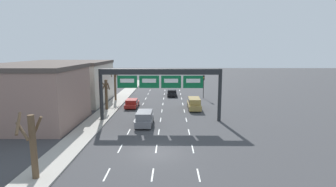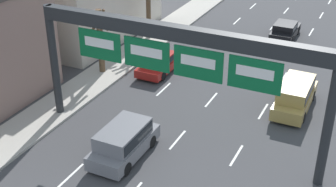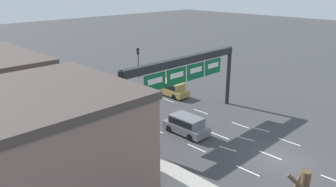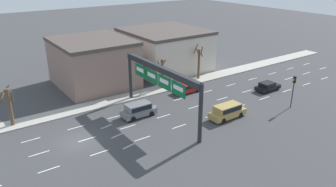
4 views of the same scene
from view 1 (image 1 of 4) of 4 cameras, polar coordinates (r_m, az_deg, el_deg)
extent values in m
plane|color=#3D3D3F|center=(23.34, -2.69, -12.84)|extent=(220.00, 220.00, 0.00)
cube|color=#A8A399|center=(25.06, -21.69, -11.74)|extent=(2.80, 110.00, 0.15)
cube|color=white|center=(20.18, -13.19, -16.79)|extent=(0.12, 2.00, 0.01)
cube|color=white|center=(24.66, -10.40, -11.73)|extent=(0.12, 2.00, 0.01)
cube|color=white|center=(29.30, -8.54, -8.23)|extent=(0.12, 2.00, 0.01)
cube|color=white|center=(34.05, -7.21, -5.69)|extent=(0.12, 2.00, 0.01)
cube|color=white|center=(38.86, -6.22, -3.77)|extent=(0.12, 2.00, 0.01)
cube|color=white|center=(43.71, -5.45, -2.28)|extent=(0.12, 2.00, 0.01)
cube|color=white|center=(48.59, -4.84, -1.08)|extent=(0.12, 2.00, 0.01)
cube|color=white|center=(53.49, -4.34, -0.11)|extent=(0.12, 2.00, 0.01)
cube|color=white|center=(58.41, -3.92, 0.71)|extent=(0.12, 2.00, 0.01)
cube|color=white|center=(63.35, -3.57, 1.39)|extent=(0.12, 2.00, 0.01)
cube|color=white|center=(68.29, -3.27, 1.98)|extent=(0.12, 2.00, 0.01)
cube|color=white|center=(19.70, -3.38, -17.23)|extent=(0.12, 2.00, 0.01)
cube|color=white|center=(24.26, -2.55, -11.94)|extent=(0.12, 2.00, 0.01)
cube|color=white|center=(28.97, -2.01, -8.33)|extent=(0.12, 2.00, 0.01)
cube|color=white|center=(33.76, -1.63, -5.75)|extent=(0.12, 2.00, 0.01)
cube|color=white|center=(38.60, -1.34, -3.80)|extent=(0.12, 2.00, 0.01)
cube|color=white|center=(43.48, -1.12, -2.30)|extent=(0.12, 2.00, 0.01)
cube|color=white|center=(48.39, -0.94, -1.09)|extent=(0.12, 2.00, 0.01)
cube|color=white|center=(53.31, -0.80, -0.11)|extent=(0.12, 2.00, 0.01)
cube|color=white|center=(58.25, -0.68, 0.70)|extent=(0.12, 2.00, 0.01)
cube|color=white|center=(63.19, -0.58, 1.39)|extent=(0.12, 2.00, 0.01)
cube|color=white|center=(68.15, -0.49, 1.98)|extent=(0.12, 2.00, 0.01)
cube|color=white|center=(19.76, 6.66, -17.20)|extent=(0.12, 2.00, 0.01)
cube|color=white|center=(24.31, 5.41, -11.92)|extent=(0.12, 2.00, 0.01)
cube|color=white|center=(29.01, 4.59, -8.33)|extent=(0.12, 2.00, 0.01)
cube|color=white|center=(33.79, 4.00, -5.75)|extent=(0.12, 2.00, 0.01)
cube|color=white|center=(38.64, 3.57, -3.81)|extent=(0.12, 2.00, 0.01)
cube|color=white|center=(43.51, 3.23, -2.30)|extent=(0.12, 2.00, 0.01)
cube|color=white|center=(48.41, 2.96, -1.10)|extent=(0.12, 2.00, 0.01)
cube|color=white|center=(53.33, 2.75, -0.12)|extent=(0.12, 2.00, 0.01)
cube|color=white|center=(58.27, 2.57, 0.70)|extent=(0.12, 2.00, 0.01)
cube|color=white|center=(63.21, 2.41, 1.38)|extent=(0.12, 2.00, 0.01)
cube|color=white|center=(68.16, 2.28, 1.97)|extent=(0.12, 2.00, 0.01)
cylinder|color=#232628|center=(33.75, -14.34, -0.34)|extent=(0.44, 0.44, 6.57)
cylinder|color=#232628|center=(33.18, 11.20, -0.39)|extent=(0.44, 0.44, 6.57)
cube|color=#232628|center=(32.27, -1.71, 4.78)|extent=(14.80, 0.60, 0.70)
cube|color=#0C6033|center=(32.46, -8.87, 2.54)|extent=(2.44, 0.08, 1.53)
cube|color=white|center=(32.40, -8.88, 2.77)|extent=(1.71, 0.02, 0.49)
cube|color=#0C6033|center=(32.13, -4.12, 2.56)|extent=(2.44, 0.08, 1.53)
cube|color=white|center=(32.07, -4.13, 2.79)|extent=(1.71, 0.02, 0.49)
cube|color=#0C6033|center=(32.02, 0.69, 2.56)|extent=(2.44, 0.08, 1.53)
cube|color=white|center=(31.96, 0.69, 2.79)|extent=(1.71, 0.02, 0.49)
cube|color=#0C6033|center=(32.14, 5.50, 2.54)|extent=(2.44, 0.08, 1.53)
cube|color=white|center=(32.08, 5.51, 2.78)|extent=(1.71, 0.02, 0.49)
cube|color=gray|center=(35.26, -28.47, -0.74)|extent=(12.07, 10.53, 6.62)
cube|color=#4C423D|center=(34.88, -28.93, 5.03)|extent=(12.31, 10.74, 0.50)
cube|color=beige|center=(47.82, -21.19, 2.08)|extent=(13.28, 12.46, 6.51)
cube|color=#4C423D|center=(47.54, -21.44, 6.27)|extent=(13.55, 12.71, 0.50)
cube|color=#A88947|center=(39.78, 5.69, -2.62)|extent=(1.79, 4.84, 0.74)
cube|color=#A88947|center=(39.58, 5.71, -1.55)|extent=(1.65, 3.39, 0.80)
cube|color=black|center=(39.58, 5.71, -1.55)|extent=(1.68, 3.12, 0.57)
cylinder|color=black|center=(41.18, 4.39, -2.53)|extent=(0.22, 0.66, 0.66)
cylinder|color=black|center=(41.32, 6.62, -2.52)|extent=(0.22, 0.66, 0.66)
cylinder|color=black|center=(38.35, 4.67, -3.42)|extent=(0.22, 0.66, 0.66)
cylinder|color=black|center=(38.50, 7.07, -3.41)|extent=(0.22, 0.66, 0.66)
cube|color=maroon|center=(41.31, -7.84, -2.34)|extent=(1.79, 4.31, 0.55)
cube|color=maroon|center=(40.95, -7.91, -1.65)|extent=(1.65, 2.24, 0.57)
cube|color=black|center=(40.95, -7.91, -1.65)|extent=(1.68, 2.06, 0.41)
cylinder|color=black|center=(42.71, -8.66, -2.17)|extent=(0.22, 0.66, 0.66)
cylinder|color=black|center=(42.48, -6.51, -2.19)|extent=(0.22, 0.66, 0.66)
cylinder|color=black|center=(40.22, -9.24, -2.91)|extent=(0.22, 0.66, 0.66)
cylinder|color=black|center=(39.98, -6.96, -2.93)|extent=(0.22, 0.66, 0.66)
cube|color=slate|center=(31.36, -5.14, -5.93)|extent=(1.89, 4.32, 0.71)
cube|color=slate|center=(31.13, -5.17, -4.62)|extent=(1.74, 3.02, 0.78)
cube|color=black|center=(31.13, -5.17, -4.62)|extent=(1.78, 2.78, 0.56)
cylinder|color=black|center=(32.76, -6.41, -5.69)|extent=(0.22, 0.66, 0.66)
cylinder|color=black|center=(32.59, -3.40, -5.72)|extent=(0.22, 0.66, 0.66)
cylinder|color=black|center=(30.29, -7.01, -6.96)|extent=(0.22, 0.66, 0.66)
cylinder|color=black|center=(30.11, -3.74, -7.01)|extent=(0.22, 0.66, 0.66)
cube|color=black|center=(51.03, 0.87, 0.01)|extent=(1.77, 3.96, 0.58)
cube|color=black|center=(50.71, 0.87, 0.58)|extent=(1.62, 2.06, 0.52)
cube|color=black|center=(50.71, 0.87, 0.58)|extent=(1.66, 1.89, 0.38)
cylinder|color=black|center=(52.23, -0.01, 0.05)|extent=(0.22, 0.66, 0.66)
cylinder|color=black|center=(52.24, 1.74, 0.05)|extent=(0.22, 0.66, 0.66)
cylinder|color=black|center=(49.89, -0.04, -0.39)|extent=(0.22, 0.66, 0.66)
cylinder|color=black|center=(49.90, 1.79, -0.40)|extent=(0.22, 0.66, 0.66)
cylinder|color=black|center=(48.77, 7.72, 0.92)|extent=(0.12, 0.12, 3.40)
cube|color=black|center=(48.50, 7.78, 3.44)|extent=(0.30, 0.24, 0.90)
sphere|color=#3D0E0C|center=(48.34, 7.80, 3.77)|extent=(0.20, 0.20, 0.20)
sphere|color=gold|center=(48.37, 7.80, 3.42)|extent=(0.20, 0.20, 0.20)
sphere|color=#0E3515|center=(48.40, 7.79, 3.07)|extent=(0.20, 0.20, 0.20)
cylinder|color=brown|center=(39.65, -13.29, -0.24)|extent=(0.41, 0.41, 4.40)
cylinder|color=brown|center=(38.97, -13.69, 1.82)|extent=(1.17, 0.40, 1.15)
cylinder|color=brown|center=(39.83, -13.63, 1.77)|extent=(0.88, 0.78, 1.44)
cylinder|color=brown|center=(39.35, -12.83, 1.54)|extent=(0.25, 0.92, 1.08)
cylinder|color=brown|center=(20.20, -27.27, -10.31)|extent=(0.44, 0.44, 4.45)
cylinder|color=brown|center=(19.86, -29.82, -5.68)|extent=(0.71, 1.62, 1.24)
cylinder|color=brown|center=(20.16, -26.71, -6.71)|extent=(1.07, 0.43, 1.73)
cylinder|color=brown|center=(19.56, -29.12, -7.20)|extent=(1.24, 0.90, 1.10)
cylinder|color=brown|center=(46.68, -11.42, 1.50)|extent=(0.38, 0.38, 4.80)
cylinder|color=brown|center=(46.74, -11.17, 4.24)|extent=(0.92, 0.62, 1.55)
cylinder|color=brown|center=(45.99, -11.05, 3.96)|extent=(0.96, 1.09, 1.33)
cylinder|color=brown|center=(46.08, -11.62, 4.15)|extent=(0.89, 0.21, 1.14)
cylinder|color=brown|center=(46.32, -12.29, 4.43)|extent=(0.66, 1.36, 1.37)
camera|label=2|loc=(16.12, 31.30, 26.19)|focal=50.00mm
camera|label=3|loc=(26.66, -64.63, 13.43)|focal=35.00mm
camera|label=4|loc=(32.65, 70.97, 18.88)|focal=35.00mm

